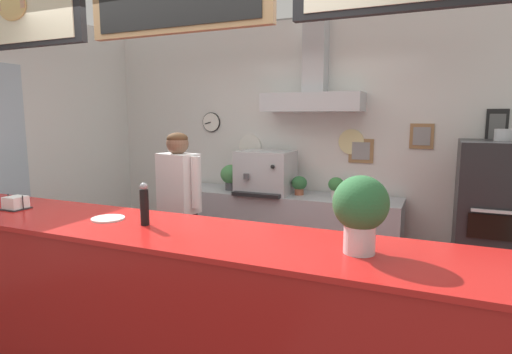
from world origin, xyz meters
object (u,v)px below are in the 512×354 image
shop_worker (179,213)px  espresso_machine (266,172)px  pizza_oven (495,232)px  potted_oregano (336,186)px  pepper_grinder (144,204)px  potted_basil (231,176)px  condiment_plate (108,219)px  potted_rosemary (299,184)px  basil_vase (360,210)px  napkin_holder (16,203)px

shop_worker → espresso_machine: 1.23m
pizza_oven → espresso_machine: size_ratio=2.79×
potted_oregano → pepper_grinder: 2.36m
potted_basil → condiment_plate: 2.21m
potted_rosemary → espresso_machine: bearing=-176.9°
pizza_oven → potted_rosemary: pizza_oven is taller
potted_rosemary → basil_vase: bearing=-65.3°
potted_rosemary → napkin_holder: size_ratio=1.28×
potted_basil → condiment_plate: potted_basil is taller
shop_worker → pepper_grinder: 1.23m
shop_worker → potted_oregano: shop_worker is taller
pepper_grinder → basil_vase: 1.33m
napkin_holder → condiment_plate: size_ratio=0.75×
espresso_machine → potted_rosemary: 0.41m
pizza_oven → shop_worker: pizza_oven is taller
espresso_machine → potted_basil: 0.44m
potted_rosemary → condiment_plate: size_ratio=0.96×
shop_worker → condiment_plate: bearing=111.6°
shop_worker → potted_basil: size_ratio=5.52×
espresso_machine → pepper_grinder: size_ratio=2.22×
pepper_grinder → basil_vase: bearing=-0.3°
pepper_grinder → condiment_plate: bearing=177.0°
shop_worker → pepper_grinder: shop_worker is taller
potted_rosemary → napkin_holder: (-1.46, -2.26, 0.10)m
pepper_grinder → potted_oregano: bearing=72.7°
shop_worker → potted_basil: bearing=-74.8°
espresso_machine → basil_vase: basil_vase is taller
shop_worker → basil_vase: bearing=162.0°
potted_basil → basil_vase: bearing=-50.2°
basil_vase → condiment_plate: bearing=179.2°
potted_rosemary → pizza_oven: bearing=-8.4°
potted_rosemary → potted_oregano: bearing=1.1°
potted_oregano → condiment_plate: 2.45m
potted_oregano → napkin_holder: 2.93m
shop_worker → napkin_holder: size_ratio=10.08×
potted_oregano → basil_vase: 2.36m
potted_basil → basil_vase: 2.90m
basil_vase → potted_oregano: bearing=105.6°
shop_worker → potted_rosemary: bearing=-110.7°
potted_basil → potted_rosemary: size_ratio=1.43×
napkin_holder → condiment_plate: 0.84m
potted_basil → condiment_plate: (0.21, -2.20, 0.01)m
potted_oregano → basil_vase: (0.63, -2.26, 0.27)m
espresso_machine → potted_oregano: (0.79, 0.03, -0.11)m
espresso_machine → potted_rosemary: (0.39, 0.02, -0.11)m
napkin_holder → basil_vase: bearing=0.2°
potted_basil → basil_vase: basil_vase is taller
potted_basil → potted_rosemary: 0.82m
pizza_oven → espresso_machine: 2.29m
potted_oregano → napkin_holder: (-1.86, -2.27, 0.09)m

